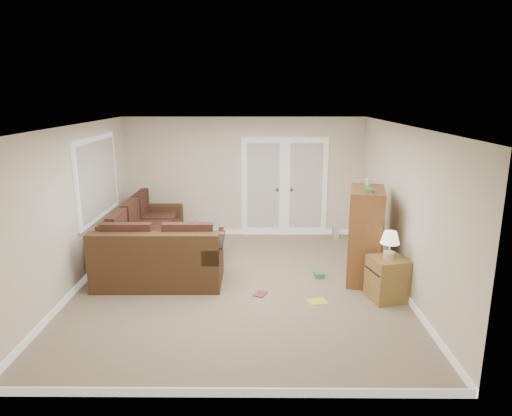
{
  "coord_description": "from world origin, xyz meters",
  "views": [
    {
      "loc": [
        0.32,
        -6.71,
        2.95
      ],
      "look_at": [
        0.26,
        0.67,
        1.1
      ],
      "focal_mm": 32.0,
      "sensor_mm": 36.0,
      "label": 1
    }
  ],
  "objects_px": {
    "sectional_sofa": "(151,247)",
    "coffee_table": "(203,247)",
    "tv_armoire": "(365,234)",
    "side_cabinet": "(387,275)"
  },
  "relations": [
    {
      "from": "tv_armoire",
      "to": "side_cabinet",
      "type": "relative_size",
      "value": 1.56
    },
    {
      "from": "coffee_table",
      "to": "tv_armoire",
      "type": "xyz_separation_m",
      "value": [
        2.71,
        -0.83,
        0.5
      ]
    },
    {
      "from": "sectional_sofa",
      "to": "coffee_table",
      "type": "bearing_deg",
      "value": 17.95
    },
    {
      "from": "tv_armoire",
      "to": "side_cabinet",
      "type": "xyz_separation_m",
      "value": [
        0.18,
        -0.75,
        -0.39
      ]
    },
    {
      "from": "sectional_sofa",
      "to": "tv_armoire",
      "type": "distance_m",
      "value": 3.64
    },
    {
      "from": "sectional_sofa",
      "to": "tv_armoire",
      "type": "xyz_separation_m",
      "value": [
        3.58,
        -0.54,
        0.4
      ]
    },
    {
      "from": "coffee_table",
      "to": "side_cabinet",
      "type": "bearing_deg",
      "value": -22.77
    },
    {
      "from": "tv_armoire",
      "to": "coffee_table",
      "type": "bearing_deg",
      "value": 175.4
    },
    {
      "from": "sectional_sofa",
      "to": "side_cabinet",
      "type": "height_order",
      "value": "side_cabinet"
    },
    {
      "from": "coffee_table",
      "to": "tv_armoire",
      "type": "relative_size",
      "value": 0.75
    }
  ]
}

